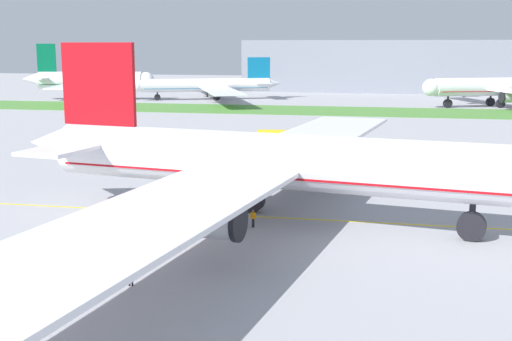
# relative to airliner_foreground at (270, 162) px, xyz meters

# --- Properties ---
(ground_plane) EXTENTS (600.00, 600.00, 0.00)m
(ground_plane) POSITION_rel_airliner_foreground_xyz_m (-4.29, -2.14, -5.66)
(ground_plane) COLOR #9E9EA3
(ground_plane) RESTS_ON ground
(apron_taxi_line) EXTENTS (280.00, 0.36, 0.01)m
(apron_taxi_line) POSITION_rel_airliner_foreground_xyz_m (-4.29, 1.35, -5.66)
(apron_taxi_line) COLOR yellow
(apron_taxi_line) RESTS_ON ground
(grass_median_strip) EXTENTS (320.00, 24.00, 0.10)m
(grass_median_strip) POSITION_rel_airliner_foreground_xyz_m (-4.29, 108.21, -5.61)
(grass_median_strip) COLOR #4C8438
(grass_median_strip) RESTS_ON ground
(airliner_foreground) EXTENTS (54.44, 87.93, 16.67)m
(airliner_foreground) POSITION_rel_airliner_foreground_xyz_m (0.00, 0.00, 0.00)
(airliner_foreground) COLOR white
(airliner_foreground) RESTS_ON ground
(ground_crew_wingwalker_port) EXTENTS (0.56, 0.43, 1.74)m
(ground_crew_wingwalker_port) POSITION_rel_airliner_foreground_xyz_m (-6.37, -18.99, -4.61)
(ground_crew_wingwalker_port) COLOR black
(ground_crew_wingwalker_port) RESTS_ON ground
(ground_crew_marshaller_front) EXTENTS (0.49, 0.45, 1.63)m
(ground_crew_marshaller_front) POSITION_rel_airliner_foreground_xyz_m (-1.10, -2.49, -4.67)
(ground_crew_marshaller_front) COLOR black
(ground_crew_marshaller_front) RESTS_ON ground
(ground_crew_wingwalker_starboard) EXTENTS (0.54, 0.34, 1.59)m
(ground_crew_wingwalker_starboard) POSITION_rel_airliner_foreground_xyz_m (-10.75, -0.98, -4.70)
(ground_crew_wingwalker_starboard) COLOR black
(ground_crew_wingwalker_starboard) RESTS_ON ground
(service_truck_baggage_loader) EXTENTS (6.10, 2.89, 3.10)m
(service_truck_baggage_loader) POSITION_rel_airliner_foreground_xyz_m (-8.03, 43.09, -4.00)
(service_truck_baggage_loader) COLOR yellow
(service_truck_baggage_loader) RESTS_ON ground
(parked_airliner_far_left) EXTENTS (39.73, 61.02, 16.76)m
(parked_airliner_far_left) POSITION_rel_airliner_foreground_xyz_m (-78.85, 129.34, 0.01)
(parked_airliner_far_left) COLOR white
(parked_airliner_far_left) RESTS_ON ground
(parked_airliner_far_centre) EXTENTS (43.01, 71.43, 12.68)m
(parked_airliner_far_centre) POSITION_rel_airliner_foreground_xyz_m (-43.25, 136.61, -1.36)
(parked_airliner_far_centre) COLOR white
(parked_airliner_far_centre) RESTS_ON ground
(parked_airliner_far_right) EXTENTS (36.46, 56.81, 15.56)m
(parked_airliner_far_right) POSITION_rel_airliner_foreground_xyz_m (36.80, 127.31, -0.39)
(parked_airliner_far_right) COLOR white
(parked_airliner_far_right) RESTS_ON ground
(terminal_building) EXTENTS (95.52, 20.00, 18.00)m
(terminal_building) POSITION_rel_airliner_foreground_xyz_m (6.65, 182.68, 3.34)
(terminal_building) COLOR gray
(terminal_building) RESTS_ON ground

